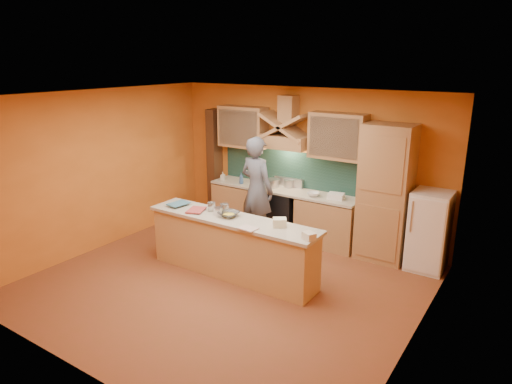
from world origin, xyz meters
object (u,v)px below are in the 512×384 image
Objects in this scene: kitchen_scale at (219,212)px; fridge at (429,231)px; stove at (283,212)px; person at (257,190)px; mixing_bowl at (229,214)px.

fridge is at bearing 13.57° from kitchen_scale.
kitchen_scale reaches higher than stove.
person is at bearing -117.63° from stove.
mixing_bowl is at bearing -17.61° from kitchen_scale.
kitchen_scale is (0.19, -1.38, 0.01)m from person.
mixing_bowl is (0.12, -1.87, 0.53)m from stove.
fridge reaches higher than stove.
fridge is 10.97× the size of kitchen_scale.
kitchen_scale is (-0.07, -1.88, 0.54)m from stove.
fridge is at bearing -160.83° from person.
kitchen_scale is at bearing -92.06° from stove.
kitchen_scale reaches higher than mixing_bowl.
fridge is at bearing 0.00° from stove.
kitchen_scale is at bearing 107.58° from person.
stove is 0.46× the size of person.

